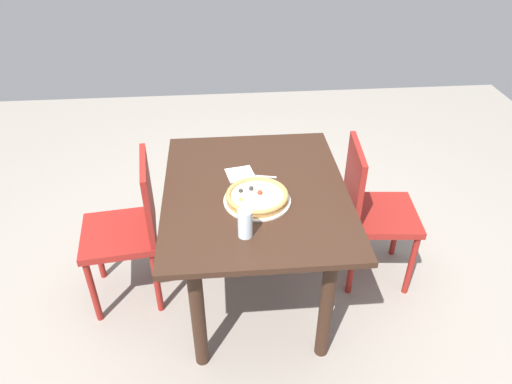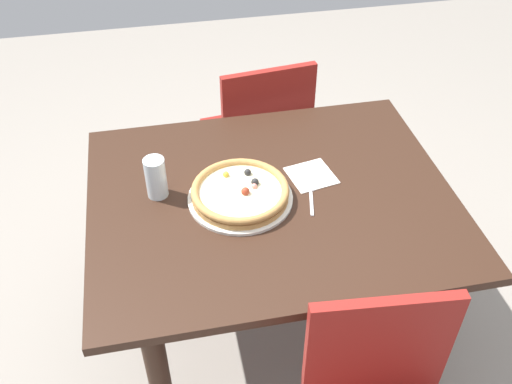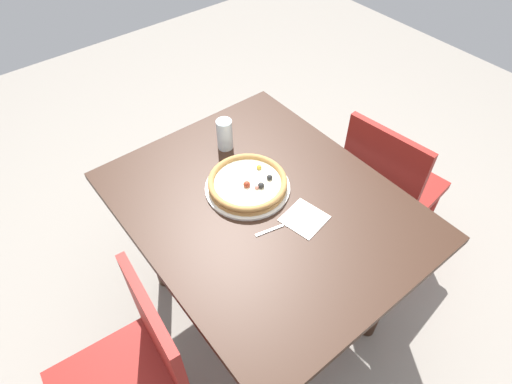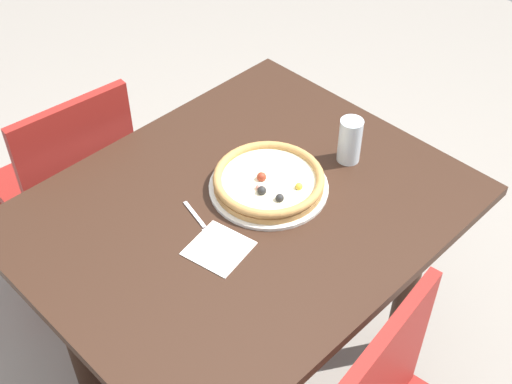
{
  "view_description": "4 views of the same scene",
  "coord_description": "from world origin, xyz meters",
  "views": [
    {
      "loc": [
        -1.94,
        0.16,
        2.12
      ],
      "look_at": [
        -0.05,
        0.0,
        0.79
      ],
      "focal_mm": 33.09,
      "sensor_mm": 36.0,
      "label": 1
    },
    {
      "loc": [
        -0.32,
        -1.32,
        1.96
      ],
      "look_at": [
        -0.05,
        0.0,
        0.79
      ],
      "focal_mm": 40.39,
      "sensor_mm": 36.0,
      "label": 2
    },
    {
      "loc": [
        0.81,
        -0.68,
        1.97
      ],
      "look_at": [
        -0.05,
        0.0,
        0.79
      ],
      "focal_mm": 30.13,
      "sensor_mm": 36.0,
      "label": 3
    },
    {
      "loc": [
        0.89,
        0.94,
        2.03
      ],
      "look_at": [
        -0.05,
        0.0,
        0.79
      ],
      "focal_mm": 47.84,
      "sensor_mm": 36.0,
      "label": 4
    }
  ],
  "objects": [
    {
      "name": "ground_plane",
      "position": [
        0.0,
        0.0,
        0.0
      ],
      "size": [
        6.0,
        6.0,
        0.0
      ],
      "primitive_type": "plane",
      "color": "gray"
    },
    {
      "name": "dining_table",
      "position": [
        0.0,
        0.0,
        0.63
      ],
      "size": [
        1.14,
        0.92,
        0.77
      ],
      "color": "#331E14",
      "rests_on": "ground"
    },
    {
      "name": "chair_near",
      "position": [
        0.14,
        -0.68,
        0.5
      ],
      "size": [
        0.43,
        0.43,
        0.89
      ],
      "rotation": [
        0.0,
        0.0,
        3.05
      ],
      "color": "maroon",
      "rests_on": "ground"
    },
    {
      "name": "chair_far",
      "position": [
        0.1,
        0.68,
        0.5
      ],
      "size": [
        0.44,
        0.44,
        0.89
      ],
      "rotation": [
        0.0,
        0.0,
        0.12
      ],
      "color": "maroon",
      "rests_on": "ground"
    },
    {
      "name": "plate",
      "position": [
        -0.1,
        0.0,
        0.77
      ],
      "size": [
        0.33,
        0.33,
        0.01
      ],
      "primitive_type": "cylinder",
      "color": "silver",
      "rests_on": "dining_table"
    },
    {
      "name": "pizza",
      "position": [
        -0.1,
        0.0,
        0.8
      ],
      "size": [
        0.3,
        0.3,
        0.04
      ],
      "color": "#B78447",
      "rests_on": "plate"
    },
    {
      "name": "fork",
      "position": [
        0.12,
        -0.02,
        0.77
      ],
      "size": [
        0.05,
        0.16,
        0.0
      ],
      "rotation": [
        0.0,
        0.0,
        1.34
      ],
      "color": "silver",
      "rests_on": "dining_table"
    },
    {
      "name": "drinking_glass",
      "position": [
        -0.35,
        0.07,
        0.84
      ],
      "size": [
        0.07,
        0.07,
        0.14
      ],
      "primitive_type": "cylinder",
      "color": "silver",
      "rests_on": "dining_table"
    },
    {
      "name": "napkin",
      "position": [
        0.15,
        0.07,
        0.77
      ],
      "size": [
        0.16,
        0.16,
        0.0
      ],
      "primitive_type": "cube",
      "rotation": [
        0.0,
        0.0,
        0.19
      ],
      "color": "white",
      "rests_on": "dining_table"
    }
  ]
}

